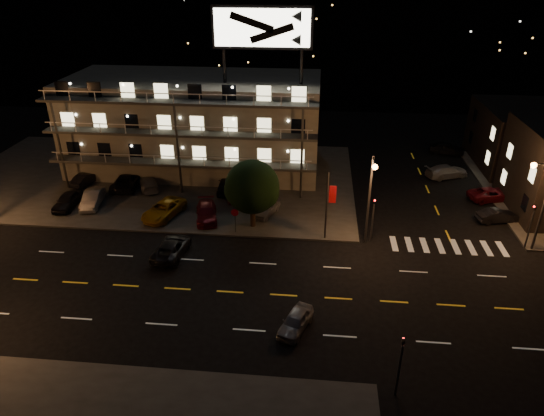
# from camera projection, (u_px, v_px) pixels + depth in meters

# --- Properties ---
(ground) EXTENTS (140.00, 140.00, 0.00)m
(ground) POSITION_uv_depth(u_px,v_px,m) (257.00, 294.00, 35.80)
(ground) COLOR black
(ground) RESTS_ON ground
(curb_nw) EXTENTS (44.00, 24.00, 0.15)m
(curb_nw) POSITION_uv_depth(u_px,v_px,m) (156.00, 178.00, 54.70)
(curb_nw) COLOR #343432
(curb_nw) RESTS_ON ground
(motel) EXTENTS (28.00, 13.80, 18.10)m
(motel) POSITION_uv_depth(u_px,v_px,m) (196.00, 123.00, 55.38)
(motel) COLOR gray
(motel) RESTS_ON ground
(side_bldg_back) EXTENTS (14.06, 12.00, 7.00)m
(side_bldg_back) POSITION_uv_depth(u_px,v_px,m) (542.00, 138.00, 56.40)
(side_bldg_back) COLOR black
(side_bldg_back) RESTS_ON ground
(hill_backdrop) EXTENTS (120.00, 25.00, 24.00)m
(hill_backdrop) POSITION_uv_depth(u_px,v_px,m) (270.00, 22.00, 91.97)
(hill_backdrop) COLOR black
(hill_backdrop) RESTS_ON ground
(streetlight_nc) EXTENTS (0.44, 1.92, 8.00)m
(streetlight_nc) POSITION_uv_depth(u_px,v_px,m) (370.00, 192.00, 39.83)
(streetlight_nc) COLOR #2D2D30
(streetlight_nc) RESTS_ON ground
(streetlight_ne) EXTENTS (1.92, 0.44, 8.00)m
(streetlight_ne) POSITION_uv_depth(u_px,v_px,m) (541.00, 197.00, 38.96)
(streetlight_ne) COLOR #2D2D30
(streetlight_ne) RESTS_ON ground
(signal_nw) EXTENTS (0.20, 0.27, 4.60)m
(signal_nw) POSITION_uv_depth(u_px,v_px,m) (373.00, 215.00, 41.37)
(signal_nw) COLOR #2D2D30
(signal_nw) RESTS_ON ground
(signal_sw) EXTENTS (0.20, 0.27, 4.60)m
(signal_sw) POSITION_uv_depth(u_px,v_px,m) (400.00, 361.00, 26.32)
(signal_sw) COLOR #2D2D30
(signal_sw) RESTS_ON ground
(signal_ne) EXTENTS (0.27, 0.20, 4.60)m
(signal_ne) POSITION_uv_depth(u_px,v_px,m) (531.00, 222.00, 40.24)
(signal_ne) COLOR #2D2D30
(signal_ne) RESTS_ON ground
(banner_north) EXTENTS (0.83, 0.16, 6.40)m
(banner_north) POSITION_uv_depth(u_px,v_px,m) (328.00, 204.00, 41.23)
(banner_north) COLOR #2D2D30
(banner_north) RESTS_ON ground
(stop_sign) EXTENTS (0.91, 0.11, 2.61)m
(stop_sign) POSITION_uv_depth(u_px,v_px,m) (235.00, 217.00, 42.87)
(stop_sign) COLOR #2D2D30
(stop_sign) RESTS_ON ground
(tree) EXTENTS (5.06, 4.87, 6.37)m
(tree) POSITION_uv_depth(u_px,v_px,m) (252.00, 188.00, 42.94)
(tree) COLOR black
(tree) RESTS_ON curb_nw
(lot_car_0) EXTENTS (1.73, 4.27, 1.45)m
(lot_car_0) POSITION_uv_depth(u_px,v_px,m) (67.00, 200.00, 47.72)
(lot_car_0) COLOR black
(lot_car_0) RESTS_ON curb_nw
(lot_car_1) EXTENTS (2.20, 4.59, 1.45)m
(lot_car_1) POSITION_uv_depth(u_px,v_px,m) (92.00, 199.00, 48.04)
(lot_car_1) COLOR gray
(lot_car_1) RESTS_ON curb_nw
(lot_car_2) EXTENTS (3.79, 5.59, 1.42)m
(lot_car_2) POSITION_uv_depth(u_px,v_px,m) (164.00, 210.00, 45.97)
(lot_car_2) COLOR #C78912
(lot_car_2) RESTS_ON curb_nw
(lot_car_3) EXTENTS (2.88, 4.94, 1.34)m
(lot_car_3) POSITION_uv_depth(u_px,v_px,m) (207.00, 212.00, 45.54)
(lot_car_3) COLOR #5C0D15
(lot_car_3) RESTS_ON curb_nw
(lot_car_4) EXTENTS (2.84, 4.20, 1.33)m
(lot_car_4) POSITION_uv_depth(u_px,v_px,m) (266.00, 208.00, 46.40)
(lot_car_4) COLOR gray
(lot_car_4) RESTS_ON curb_nw
(lot_car_5) EXTENTS (2.27, 4.06, 1.27)m
(lot_car_5) POSITION_uv_depth(u_px,v_px,m) (86.00, 179.00, 52.70)
(lot_car_5) COLOR black
(lot_car_5) RESTS_ON curb_nw
(lot_car_6) EXTENTS (2.81, 5.51, 1.49)m
(lot_car_6) POSITION_uv_depth(u_px,v_px,m) (127.00, 181.00, 51.92)
(lot_car_6) COLOR black
(lot_car_6) RESTS_ON curb_nw
(lot_car_7) EXTENTS (3.52, 4.80, 1.29)m
(lot_car_7) POSITION_uv_depth(u_px,v_px,m) (148.00, 183.00, 51.60)
(lot_car_7) COLOR gray
(lot_car_7) RESTS_ON curb_nw
(lot_car_8) EXTENTS (2.07, 4.55, 1.52)m
(lot_car_8) POSITION_uv_depth(u_px,v_px,m) (226.00, 185.00, 50.96)
(lot_car_8) COLOR black
(lot_car_8) RESTS_ON curb_nw
(lot_car_9) EXTENTS (2.86, 4.44, 1.38)m
(lot_car_9) POSITION_uv_depth(u_px,v_px,m) (232.00, 192.00, 49.51)
(lot_car_9) COLOR #5C0D15
(lot_car_9) RESTS_ON curb_nw
(side_car_0) EXTENTS (4.03, 2.15, 1.26)m
(side_car_0) POSITION_uv_depth(u_px,v_px,m) (497.00, 216.00, 45.33)
(side_car_0) COLOR black
(side_car_0) RESTS_ON ground
(side_car_1) EXTENTS (5.10, 3.38, 1.30)m
(side_car_1) POSITION_uv_depth(u_px,v_px,m) (491.00, 194.00, 49.50)
(side_car_1) COLOR #5C0D15
(side_car_1) RESTS_ON ground
(side_car_2) EXTENTS (5.31, 3.72, 1.43)m
(side_car_2) POSITION_uv_depth(u_px,v_px,m) (447.00, 171.00, 54.69)
(side_car_2) COLOR gray
(side_car_2) RESTS_ON ground
(side_car_3) EXTENTS (4.57, 2.62, 1.46)m
(side_car_3) POSITION_uv_depth(u_px,v_px,m) (447.00, 148.00, 61.33)
(side_car_3) COLOR black
(side_car_3) RESTS_ON ground
(road_car_east) EXTENTS (2.62, 3.91, 1.24)m
(road_car_east) POSITION_uv_depth(u_px,v_px,m) (295.00, 321.00, 32.12)
(road_car_east) COLOR gray
(road_car_east) RESTS_ON ground
(road_car_west) EXTENTS (2.63, 5.03, 1.35)m
(road_car_west) POSITION_uv_depth(u_px,v_px,m) (172.00, 248.00, 40.21)
(road_car_west) COLOR black
(road_car_west) RESTS_ON ground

